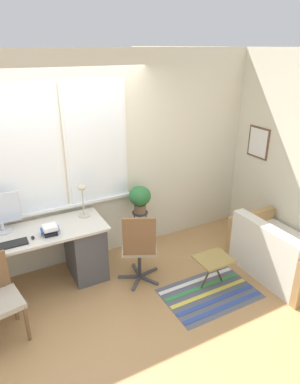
% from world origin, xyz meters
% --- Properties ---
extents(ground_plane, '(14.00, 14.00, 0.00)m').
position_xyz_m(ground_plane, '(0.00, 0.00, 0.00)').
color(ground_plane, tan).
extents(wall_back_with_window, '(9.00, 0.12, 2.70)m').
position_xyz_m(wall_back_with_window, '(0.01, 0.72, 1.36)').
color(wall_back_with_window, beige).
rests_on(wall_back_with_window, ground_plane).
extents(wall_right_with_picture, '(0.08, 9.00, 2.70)m').
position_xyz_m(wall_right_with_picture, '(2.90, 0.00, 1.35)').
color(wall_right_with_picture, beige).
rests_on(wall_right_with_picture, ground_plane).
extents(desk, '(2.19, 0.64, 0.76)m').
position_xyz_m(desk, '(-0.65, 0.32, 0.41)').
color(desk, beige).
rests_on(desk, ground_plane).
extents(monitor, '(0.45, 0.20, 0.46)m').
position_xyz_m(monitor, '(-0.68, 0.51, 1.00)').
color(monitor, silver).
rests_on(monitor, desk).
extents(keyboard, '(0.40, 0.15, 0.02)m').
position_xyz_m(keyboard, '(-0.67, 0.16, 0.77)').
color(keyboard, black).
rests_on(keyboard, desk).
extents(mouse, '(0.04, 0.06, 0.03)m').
position_xyz_m(mouse, '(-0.41, 0.18, 0.77)').
color(mouse, black).
rests_on(mouse, desk).
extents(desk_lamp, '(0.15, 0.15, 0.42)m').
position_xyz_m(desk_lamp, '(0.26, 0.45, 1.04)').
color(desk_lamp, '#BCB299').
rests_on(desk_lamp, desk).
extents(book_stack, '(0.21, 0.17, 0.11)m').
position_xyz_m(book_stack, '(-0.21, 0.20, 0.81)').
color(book_stack, black).
rests_on(book_stack, desk).
extents(office_chair_swivel, '(0.55, 0.57, 0.96)m').
position_xyz_m(office_chair_swivel, '(0.73, -0.15, 0.51)').
color(office_chair_swivel, '#47474C').
rests_on(office_chair_swivel, ground_plane).
extents(couch_loveseat, '(0.78, 1.22, 0.74)m').
position_xyz_m(couch_loveseat, '(2.39, -0.81, 0.27)').
color(couch_loveseat, silver).
rests_on(couch_loveseat, ground_plane).
extents(plant_stand, '(0.22, 0.22, 0.61)m').
position_xyz_m(plant_stand, '(1.05, 0.48, 0.52)').
color(plant_stand, '#333338').
rests_on(plant_stand, ground_plane).
extents(potted_plant, '(0.30, 0.30, 0.38)m').
position_xyz_m(potted_plant, '(1.05, 0.48, 0.83)').
color(potted_plant, brown).
rests_on(potted_plant, plant_stand).
extents(floor_rug_striped, '(1.10, 0.73, 0.01)m').
position_xyz_m(floor_rug_striped, '(1.36, -0.75, 0.00)').
color(floor_rug_striped, '#565B6B').
rests_on(floor_rug_striped, ground_plane).
extents(folding_stool, '(0.41, 0.35, 0.39)m').
position_xyz_m(folding_stool, '(1.48, -0.63, 0.35)').
color(folding_stool, olive).
rests_on(folding_stool, ground_plane).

